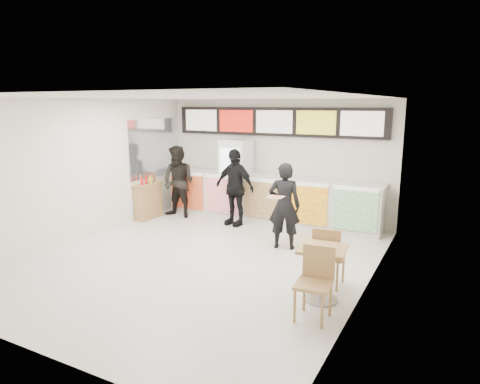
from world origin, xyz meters
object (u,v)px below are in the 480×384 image
Objects in this scene: drinks_fridge at (236,178)px; condiment_ledge at (148,201)px; cafe_table at (322,264)px; service_counter at (269,199)px; customer_mid at (234,187)px; customer_left at (178,182)px; customer_main at (284,206)px.

drinks_fridge is 1.86× the size of condiment_ledge.
cafe_table is at bearing -25.21° from condiment_ledge.
customer_mid is at bearing -131.06° from service_counter.
cafe_table is (4.71, -2.98, -0.34)m from customer_left.
customer_main reaches higher than service_counter.
customer_left reaches higher than customer_main.
service_counter is at bearing 19.21° from customer_left.
customer_mid is 1.07× the size of cafe_table.
customer_mid is at bearing 2.31° from customer_left.
customer_main is 1.63× the size of condiment_ledge.
customer_left is 1.07× the size of cafe_table.
condiment_ledge is at bearing -141.16° from customer_left.
customer_left is 0.90m from condiment_ledge.
customer_left is at bearing -149.83° from drinks_fridge.
customer_left is at bearing -169.64° from customer_mid.
customer_left is at bearing 141.50° from cafe_table.
service_counter is 3.01× the size of customer_left.
customer_left reaches higher than condiment_ledge.
customer_main is 2.42m from cafe_table.
condiment_ledge is at bearing -157.94° from customer_mid.
customer_left is (-1.27, -0.74, -0.08)m from drinks_fridge.
drinks_fridge is 2.31m from condiment_ledge.
customer_left is at bearing 37.78° from condiment_ledge.
condiment_ledge is (-1.89, -1.21, -0.54)m from drinks_fridge.
customer_main is at bearing -16.01° from customer_left.
service_counter is 0.98m from customer_mid.
condiment_ledge is (-2.22, -0.51, -0.46)m from customer_mid.
customer_main is 3.47m from customer_left.
service_counter is 3.21× the size of cafe_table.
customer_main is 0.95× the size of customer_mid.
drinks_fridge is 0.78m from customer_mid.
cafe_table is (3.10, -3.02, -0.35)m from customer_mid.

